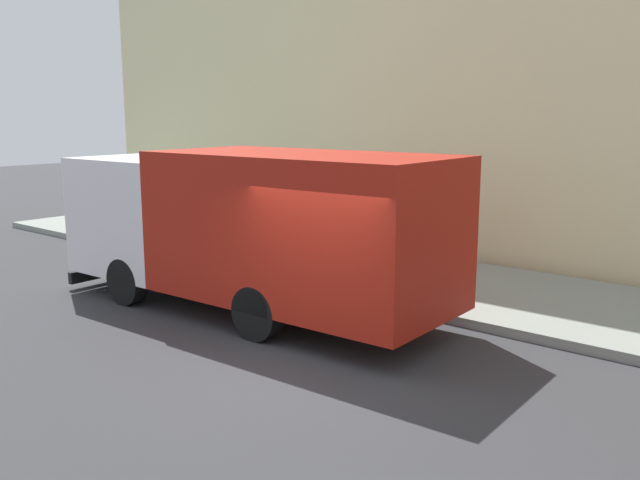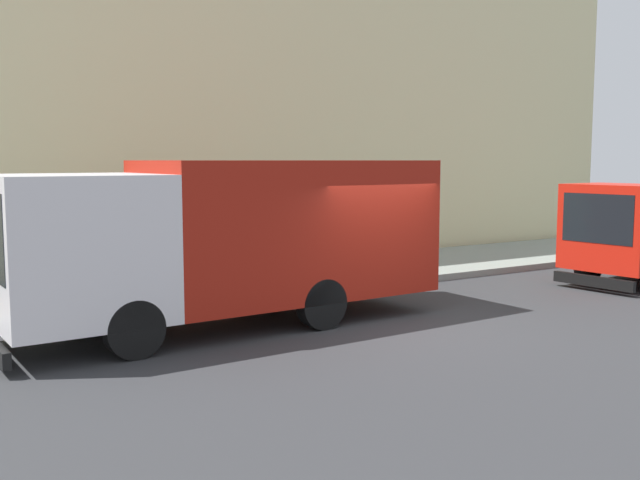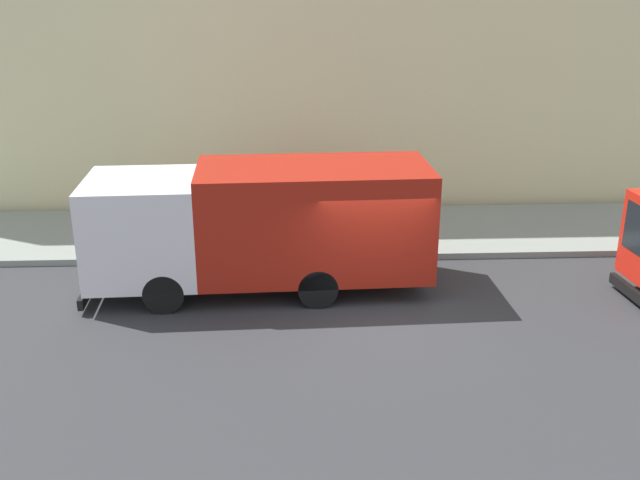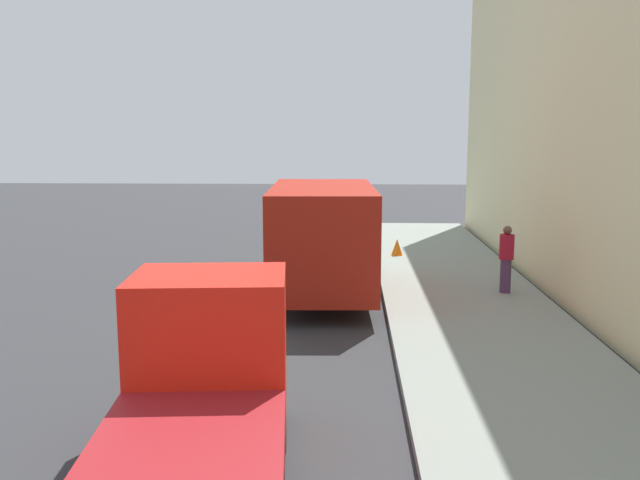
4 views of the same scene
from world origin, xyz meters
name	(u,v)px [view 4 (image 4 of 4)]	position (x,y,z in m)	size (l,w,h in m)	color
ground	(260,313)	(0.00, 0.00, 0.00)	(80.00, 80.00, 0.00)	#313235
sidewalk	(474,312)	(5.06, 0.00, 0.08)	(4.13, 30.00, 0.17)	gray
building_facade	(600,70)	(7.63, 0.00, 5.64)	(0.50, 30.00, 11.28)	beige
large_utility_truck	(323,231)	(1.40, 2.51, 1.63)	(2.82, 7.94, 2.93)	white
small_flatbed_truck	(201,396)	(0.31, -7.71, 1.09)	(2.49, 5.34, 2.39)	red
pedestrian_walking	(506,258)	(6.16, 1.70, 1.08)	(0.52, 0.52, 1.74)	#492E50
traffic_cone_orange	(397,247)	(3.74, 6.91, 0.45)	(0.39, 0.39, 0.55)	orange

